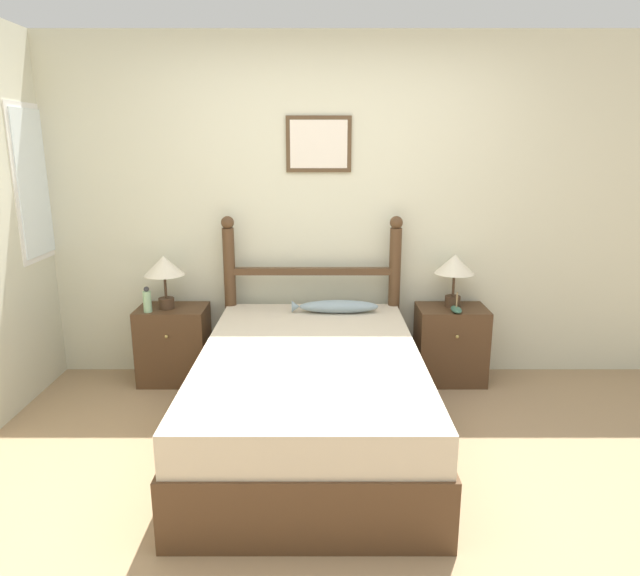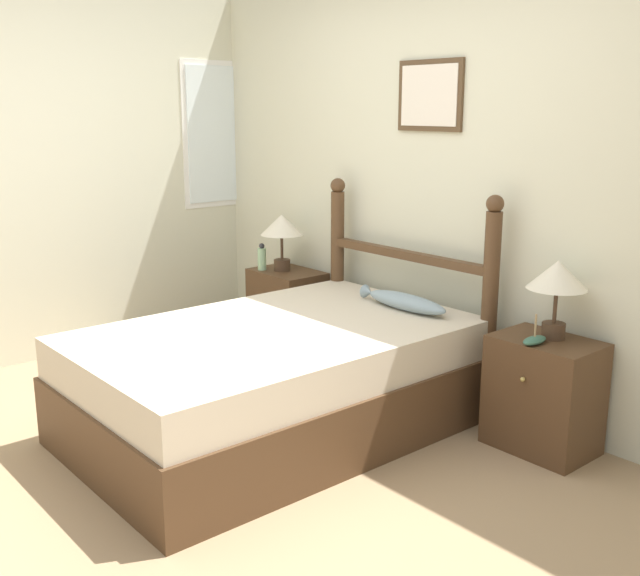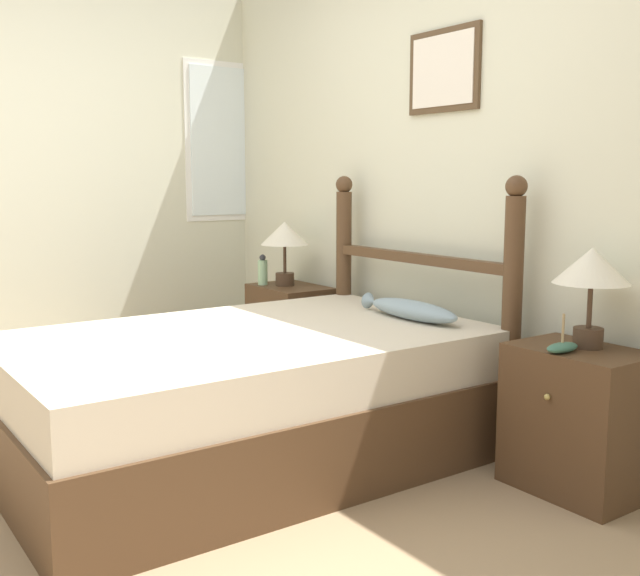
# 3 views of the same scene
# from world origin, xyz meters

# --- Properties ---
(ground_plane) EXTENTS (16.00, 16.00, 0.00)m
(ground_plane) POSITION_xyz_m (0.00, 0.00, 0.00)
(ground_plane) COLOR #9E7F5B
(wall_back) EXTENTS (6.40, 0.08, 2.55)m
(wall_back) POSITION_xyz_m (-0.00, 1.73, 1.28)
(wall_back) COLOR beige
(wall_back) RESTS_ON ground_plane
(bed) EXTENTS (1.33, 2.08, 0.58)m
(bed) POSITION_xyz_m (-0.12, 0.59, 0.28)
(bed) COLOR #4C331E
(bed) RESTS_ON ground_plane
(headboard) EXTENTS (1.34, 0.10, 1.25)m
(headboard) POSITION_xyz_m (-0.12, 1.58, 0.67)
(headboard) COLOR #4C331E
(headboard) RESTS_ON ground_plane
(nightstand_left) EXTENTS (0.51, 0.38, 0.58)m
(nightstand_left) POSITION_xyz_m (-1.17, 1.49, 0.29)
(nightstand_left) COLOR #4C331E
(nightstand_left) RESTS_ON ground_plane
(nightstand_right) EXTENTS (0.51, 0.38, 0.58)m
(nightstand_right) POSITION_xyz_m (0.93, 1.49, 0.29)
(nightstand_right) COLOR #4C331E
(nightstand_right) RESTS_ON ground_plane
(table_lamp_left) EXTENTS (0.30, 0.30, 0.40)m
(table_lamp_left) POSITION_xyz_m (-1.20, 1.47, 0.88)
(table_lamp_left) COLOR #422D1E
(table_lamp_left) RESTS_ON nightstand_left
(table_lamp_right) EXTENTS (0.30, 0.30, 0.40)m
(table_lamp_right) POSITION_xyz_m (0.94, 1.53, 0.88)
(table_lamp_right) COLOR #422D1E
(table_lamp_right) RESTS_ON nightstand_right
(bottle) EXTENTS (0.06, 0.06, 0.19)m
(bottle) POSITION_xyz_m (-1.31, 1.38, 0.67)
(bottle) COLOR #99C699
(bottle) RESTS_ON nightstand_left
(model_boat) EXTENTS (0.07, 0.16, 0.15)m
(model_boat) POSITION_xyz_m (0.93, 1.38, 0.60)
(model_boat) COLOR #386651
(model_boat) RESTS_ON nightstand_right
(fish_pillow) EXTENTS (0.63, 0.15, 0.09)m
(fish_pillow) POSITION_xyz_m (0.06, 1.38, 0.62)
(fish_pillow) COLOR #8499A3
(fish_pillow) RESTS_ON bed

